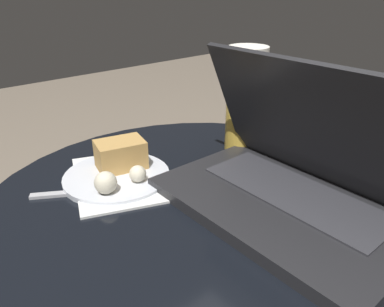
{
  "coord_description": "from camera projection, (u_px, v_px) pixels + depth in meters",
  "views": [
    {
      "loc": [
        0.34,
        -0.33,
        0.84
      ],
      "look_at": [
        -0.04,
        0.0,
        0.6
      ],
      "focal_mm": 35.0,
      "sensor_mm": 36.0,
      "label": 1
    }
  ],
  "objects": [
    {
      "name": "table",
      "position": [
        206.0,
        283.0,
        0.62
      ],
      "size": [
        0.69,
        0.69,
        0.53
      ],
      "color": "#9E9EA3",
      "rests_on": "ground_plane"
    },
    {
      "name": "napkin",
      "position": [
        118.0,
        179.0,
        0.62
      ],
      "size": [
        0.23,
        0.2,
        0.0
      ],
      "color": "white",
      "rests_on": "table"
    },
    {
      "name": "laptop",
      "position": [
        292.0,
        180.0,
        0.53
      ],
      "size": [
        0.36,
        0.22,
        0.21
      ],
      "color": "#232326",
      "rests_on": "table"
    },
    {
      "name": "beer_glass",
      "position": [
        245.0,
        100.0,
        0.7
      ],
      "size": [
        0.07,
        0.07,
        0.2
      ],
      "color": "gold",
      "rests_on": "table"
    },
    {
      "name": "snack_plate",
      "position": [
        118.0,
        168.0,
        0.62
      ],
      "size": [
        0.18,
        0.18,
        0.06
      ],
      "color": "silver",
      "rests_on": "table"
    },
    {
      "name": "fork",
      "position": [
        93.0,
        191.0,
        0.58
      ],
      "size": [
        0.1,
        0.15,
        0.0
      ],
      "color": "#B2B2B7",
      "rests_on": "table"
    }
  ]
}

